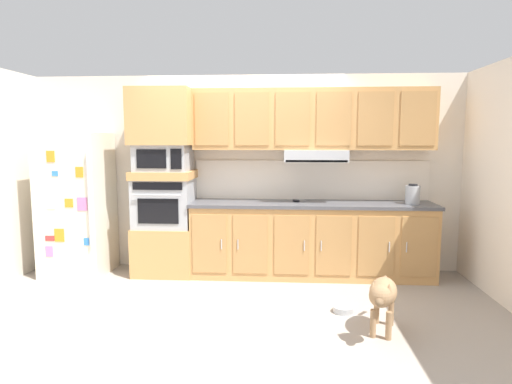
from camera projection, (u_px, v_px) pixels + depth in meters
The scene contains 17 objects.
ground_plane at pixel (237, 295), 4.70m from camera, with size 9.60×9.60×0.00m, color #9E9389.
back_kitchen_wall at pixel (245, 173), 5.65m from camera, with size 6.20×0.12×2.50m, color silver.
side_panel_right at pixel (510, 183), 4.37m from camera, with size 0.12×7.10×2.50m, color white.
refrigerator at pixel (77, 204), 5.41m from camera, with size 0.76×0.73×1.76m.
oven_base_cabinet at pixel (166, 249), 5.47m from camera, with size 0.74×0.62×0.60m, color tan.
built_in_oven at pixel (165, 203), 5.40m from camera, with size 0.70×0.62×0.60m.
appliance_mid_shelf at pixel (164, 175), 5.36m from camera, with size 0.74×0.62×0.10m, color tan.
microwave at pixel (164, 158), 5.33m from camera, with size 0.64×0.54×0.32m.
appliance_upper_cabinet at pixel (163, 117), 5.27m from camera, with size 0.74×0.62×0.68m, color tan.
lower_cabinet_run at pixel (311, 241), 5.33m from camera, with size 2.92×0.63×0.88m.
countertop_slab at pixel (312, 204), 5.28m from camera, with size 2.96×0.64×0.04m, color #4C4C51.
backsplash_panel at pixel (311, 180), 5.53m from camera, with size 2.96×0.02×0.50m, color white.
upper_cabinet_with_hood at pixel (313, 122), 5.28m from camera, with size 2.92×0.48×0.88m.
screwdriver at pixel (297, 201), 5.33m from camera, with size 0.17×0.17×0.03m.
electric_kettle at pixel (413, 195), 5.14m from camera, with size 0.17×0.17×0.24m.
dog at pixel (383, 294), 3.72m from camera, with size 0.36×0.77×0.54m.
dog_food_bowl at pixel (344, 309), 4.23m from camera, with size 0.20×0.20×0.06m.
Camera 1 is at (0.51, -4.51, 1.68)m, focal length 30.25 mm.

